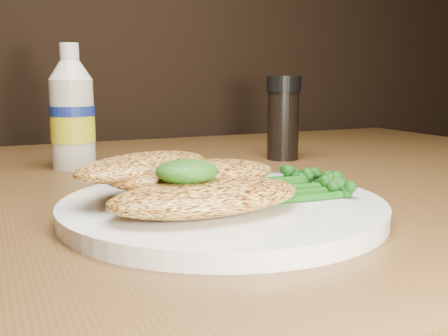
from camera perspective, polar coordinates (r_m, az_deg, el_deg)
name	(u,v)px	position (r m, az deg, el deg)	size (l,w,h in m)	color
plate	(223,208)	(0.46, -0.15, -4.24)	(0.28, 0.28, 0.01)	white
chicken_front	(207,196)	(0.41, -1.83, -3.04)	(0.16, 0.08, 0.03)	#EDB64B
chicken_mid	(194,175)	(0.46, -3.21, -0.69)	(0.15, 0.08, 0.02)	#EDB64B
chicken_back	(144,166)	(0.47, -8.49, 0.21)	(0.14, 0.07, 0.02)	#EDB64B
pesto_front	(187,172)	(0.41, -3.97, -0.39)	(0.05, 0.04, 0.02)	#113608
broccolini_bundle	(276,183)	(0.48, 5.50, -1.58)	(0.13, 0.10, 0.02)	#175913
mayo_bottle	(72,107)	(0.71, -15.86, 6.28)	(0.06, 0.06, 0.16)	beige
pepper_grinder	(283,118)	(0.77, 6.30, 5.29)	(0.05, 0.05, 0.12)	black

